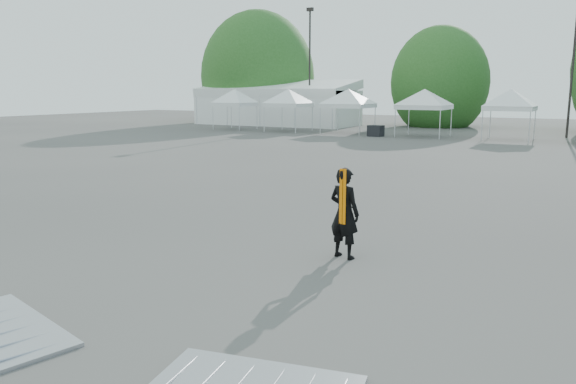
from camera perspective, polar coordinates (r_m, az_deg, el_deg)
The scene contains 13 objects.
ground at distance 12.79m, azimuth 4.02°, elevation -4.49°, with size 120.00×120.00×0.00m, color #474442.
marquee at distance 53.65m, azimuth -1.16°, elevation 8.96°, with size 15.00×6.25×4.23m.
light_pole_west at distance 50.88m, azimuth 2.22°, elevation 13.16°, with size 0.60×0.25×10.30m.
light_pole_east at distance 43.30m, azimuth 27.02°, elevation 12.22°, with size 0.60×0.25×9.80m.
tree_far_w at distance 58.30m, azimuth -3.10°, elevation 11.58°, with size 4.80×4.80×7.30m.
tree_mid_w at distance 52.88m, azimuth 15.15°, elevation 10.71°, with size 4.16×4.16×6.33m.
tent_a at distance 47.37m, azimuth -5.43°, elevation 10.04°, with size 4.01×4.01×3.88m.
tent_b at distance 44.96m, azimuth 0.05°, elevation 10.08°, with size 4.29×4.29×3.88m.
tent_c at distance 43.12m, azimuth 6.17°, elevation 10.01°, with size 4.74×4.74×3.88m.
tent_d at distance 40.73m, azimuth 13.72°, elevation 9.76°, with size 4.67×4.67×3.88m.
tent_e at distance 39.79m, azimuth 21.71°, elevation 9.32°, with size 4.32×4.32×3.88m.
man at distance 11.00m, azimuth 5.74°, elevation -2.13°, with size 0.73×0.56×1.80m.
crate_west at distance 40.57m, azimuth 8.90°, elevation 6.16°, with size 1.01×0.78×0.78m, color black.
Camera 1 is at (5.28, -11.18, 3.27)m, focal length 35.00 mm.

